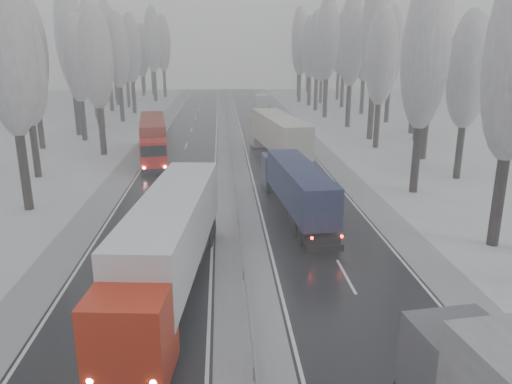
{
  "coord_description": "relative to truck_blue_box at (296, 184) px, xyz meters",
  "views": [
    {
      "loc": [
        -1.01,
        -11.06,
        11.4
      ],
      "look_at": [
        1.18,
        20.32,
        2.2
      ],
      "focal_mm": 35.0,
      "sensor_mm": 36.0,
      "label": 1
    }
  ],
  "objects": [
    {
      "name": "tree_75",
      "position": [
        -28.27,
        81.17,
        9.83
      ],
      "size": [
        3.6,
        3.6,
        18.6
      ],
      "color": "black",
      "rests_on": "ground"
    },
    {
      "name": "tree_20",
      "position": [
        13.82,
        13.01,
        7.98
      ],
      "size": [
        3.6,
        3.6,
        15.71
      ],
      "color": "black",
      "rests_on": "ground"
    },
    {
      "name": "tree_64",
      "position": [
        -22.33,
        30.56,
        7.79
      ],
      "size": [
        3.6,
        3.6,
        15.42
      ],
      "color": "black",
      "rests_on": "ground"
    },
    {
      "name": "tree_77",
      "position": [
        -23.73,
        90.56,
        7.1
      ],
      "size": [
        3.6,
        3.6,
        14.32
      ],
      "color": "black",
      "rests_on": "ground"
    },
    {
      "name": "tree_39",
      "position": [
        17.48,
        98.57,
        8.29
      ],
      "size": [
        3.6,
        3.6,
        16.19
      ],
      "color": "black",
      "rests_on": "ground"
    },
    {
      "name": "tree_36",
      "position": [
        12.96,
        84.0,
        10.86
      ],
      "size": [
        3.6,
        3.6,
        20.23
      ],
      "color": "black",
      "rests_on": "ground"
    },
    {
      "name": "carriageway_right",
      "position": [
        1.18,
        7.84,
        -2.15
      ],
      "size": [
        7.5,
        200.0,
        0.03
      ],
      "primitive_type": "cube",
      "color": "black",
      "rests_on": "ground"
    },
    {
      "name": "tree_65",
      "position": [
        -24.12,
        34.56,
        10.38
      ],
      "size": [
        3.6,
        3.6,
        19.48
      ],
      "color": "black",
      "rests_on": "ground"
    },
    {
      "name": "tree_68",
      "position": [
        -20.65,
        46.95,
        8.58
      ],
      "size": [
        3.6,
        3.6,
        16.65
      ],
      "color": "black",
      "rests_on": "ground"
    },
    {
      "name": "tree_27",
      "position": [
        20.64,
        43.11,
        9.2
      ],
      "size": [
        3.6,
        3.6,
        17.62
      ],
      "color": "black",
      "rests_on": "ground"
    },
    {
      "name": "tree_70",
      "position": [
        -20.4,
        57.03,
        8.86
      ],
      "size": [
        3.6,
        3.6,
        17.09
      ],
      "color": "black",
      "rests_on": "ground"
    },
    {
      "name": "tree_73",
      "position": [
        -25.89,
        70.38,
        8.94
      ],
      "size": [
        3.6,
        3.6,
        17.22
      ],
      "color": "black",
      "rests_on": "ground"
    },
    {
      "name": "tree_21",
      "position": [
        16.05,
        17.01,
        9.84
      ],
      "size": [
        3.6,
        3.6,
        18.62
      ],
      "color": "black",
      "rests_on": "ground"
    },
    {
      "name": "tree_28",
      "position": [
        12.27,
        49.8,
        10.47
      ],
      "size": [
        3.6,
        3.6,
        19.62
      ],
      "color": "black",
      "rests_on": "ground"
    },
    {
      "name": "tree_33",
      "position": [
        15.7,
        71.06,
        7.1
      ],
      "size": [
        3.6,
        3.6,
        14.33
      ],
      "color": "black",
      "rests_on": "ground"
    },
    {
      "name": "tree_29",
      "position": [
        19.64,
        53.8,
        9.51
      ],
      "size": [
        3.6,
        3.6,
        18.11
      ],
      "color": "black",
      "rests_on": "ground"
    },
    {
      "name": "truck_red_white",
      "position": [
        -7.66,
        -11.08,
        0.46
      ],
      "size": [
        4.53,
        17.69,
        4.5
      ],
      "rotation": [
        0.0,
        0.0,
        -0.1
      ],
      "color": "#AD2009",
      "rests_on": "ground"
    },
    {
      "name": "tree_58",
      "position": [
        -19.2,
        2.41,
        8.94
      ],
      "size": [
        3.6,
        3.6,
        17.21
      ],
      "color": "black",
      "rests_on": "ground"
    },
    {
      "name": "tree_31",
      "position": [
        18.41,
        63.55,
        9.81
      ],
      "size": [
        3.6,
        3.6,
        18.58
      ],
      "color": "black",
      "rests_on": "ground"
    },
    {
      "name": "tree_63",
      "position": [
        -25.92,
        25.57,
        8.73
      ],
      "size": [
        3.6,
        3.6,
        16.88
      ],
      "color": "black",
      "rests_on": "ground"
    },
    {
      "name": "tree_30",
      "position": [
        12.49,
        59.55,
        9.35
      ],
      "size": [
        3.6,
        3.6,
        17.86
      ],
      "color": "black",
      "rests_on": "ground"
    },
    {
      "name": "tree_35",
      "position": [
        20.87,
        78.16,
        9.6
      ],
      "size": [
        3.6,
        3.6,
        18.25
      ],
      "color": "black",
      "rests_on": "ground"
    },
    {
      "name": "tree_76",
      "position": [
        -18.12,
        86.56,
        9.79
      ],
      "size": [
        3.6,
        3.6,
        18.55
      ],
      "color": "black",
      "rests_on": "ground"
    },
    {
      "name": "tree_37",
      "position": [
        19.95,
        88.0,
        8.4
      ],
      "size": [
        3.6,
        3.6,
        16.37
      ],
      "color": "black",
      "rests_on": "ground"
    },
    {
      "name": "tree_18",
      "position": [
        10.44,
        4.88,
        8.54
      ],
      "size": [
        3.6,
        3.6,
        16.58
      ],
      "color": "black",
      "rests_on": "ground"
    },
    {
      "name": "tree_69",
      "position": [
        -25.49,
        50.95,
        10.3
      ],
      "size": [
        3.6,
        3.6,
        19.35
      ],
      "color": "black",
      "rests_on": "ground"
    },
    {
      "name": "tree_19",
      "position": [
        15.95,
        8.88,
        7.25
      ],
      "size": [
        3.6,
        3.6,
        14.57
      ],
      "color": "black",
      "rests_on": "ground"
    },
    {
      "name": "tree_71",
      "position": [
        -25.16,
        61.03,
        10.46
      ],
      "size": [
        3.6,
        3.6,
        19.61
      ],
      "color": "black",
      "rests_on": "ground"
    },
    {
      "name": "tree_24",
      "position": [
        13.83,
        28.86,
        11.02
      ],
      "size": [
        3.6,
        3.6,
        20.49
      ],
      "color": "black",
      "rests_on": "ground"
    },
    {
      "name": "truck_red_red",
      "position": [
        -12.28,
        19.43,
        0.19
      ],
      "size": [
        4.49,
        15.87,
        4.04
      ],
      "rotation": [
        0.0,
        0.0,
        0.13
      ],
      "color": "#BD0D0A",
      "rests_on": "ground"
    },
    {
      "name": "median_guardrail",
      "position": [
        -4.07,
        7.83,
        -1.57
      ],
      "size": [
        0.12,
        200.0,
        0.76
      ],
      "color": "slate",
      "rests_on": "ground"
    },
    {
      "name": "tree_60",
      "position": [
        -21.82,
        12.04,
        7.43
      ],
      "size": [
        3.6,
        3.6,
        14.84
      ],
      "color": "black",
      "rests_on": "ground"
    },
    {
      "name": "tree_66",
      "position": [
        -22.23,
        40.19,
        7.67
      ],
      "size": [
        3.6,
        3.6,
        15.23
      ],
      "color": "black",
      "rests_on": "ground"
    },
    {
      "name": "truck_cream_box",
      "position": [
        0.69,
        18.11,
        0.51
      ],
      "size": [
        5.06,
        18.03,
        4.58
      ],
      "rotation": [
        0.0,
        0.0,
        0.13
      ],
      "color": "gray",
      "rests_on": "ground"
    },
    {
      "name": "tree_78",
      "position": [
        -21.63,
        93.15,
        10.43
      ],
      "size": [
        3.6,
        3.6,
        19.55
      ],
      "color": "black",
      "rests_on": "ground"
    },
    {
      "name": "tree_62",
      "position": [
        -18.02,
        21.57,
        8.19
      ],
      "size": [
        3.6,
        3.6,
        16.04
      ],
      "color": "black",
      "rests_on": "ground"
    },
    {
      "name": "shoulder_left",
      "position": [
        -14.27,
        7.84,
        -2.14
      ],
      "size": [
        2.4,
        200.0,
        0.04
      ],
      "primitive_type": "cube",
      "color": "#A3A7AB",
      "rests_on": "ground"
    },
    {
      "name": "shoulder_right",
      "position": [
        6.13,
        7.84,
        -2.14
      ],
      "size": [
        2.4,
        200.0,
        0.04
      ],
      "primitive_type": "cube",
      "color": "#A3A7AB",
      "rests_on": "ground"
    },
    {
      "name": "tree_32",
      "position": [
        12.56,
        67.06,
        9.02
      ],
      "size": [
        3.6,
        3.6,
        17.33
      ],
      "color": "black",
      "rests_on": "ground"
    },
    {
      "name": "tree_38",
      "position": [
        14.66,
        94.57,
        9.43
      ],
      "size": [
        3.6,
        3.6,
        17.97
      ],
      "color": "black",
      "rests_on": "ground"
    },
    {
      "name": "tree_72",
      "position": [
        -23.0,
        66.38,
        7.6
      ],
      "size": [
        3.6,
        3.6,
        15.11
      ],
      "color": "black",
      "rests_on": "ground"
    },
    {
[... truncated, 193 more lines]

